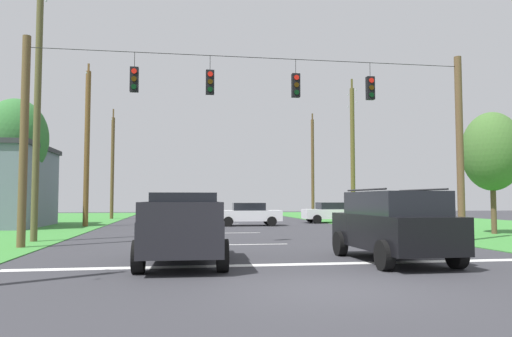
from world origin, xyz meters
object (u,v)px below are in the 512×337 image
Objects in this scene: pickup_truck at (183,228)px; tree_roadside_far_right at (492,152)px; suv_black at (393,224)px; utility_pole_mid_left at (37,107)px; overhead_signal_span at (257,133)px; utility_pole_mid_right at (353,152)px; distant_car_crossing_white at (249,214)px; utility_pole_far_right at (313,167)px; tree_roadside_right at (15,139)px; distant_car_oncoming at (332,212)px; utility_pole_distant_right at (112,166)px; utility_pole_far_left at (87,147)px.

tree_roadside_far_right reaches higher than pickup_truck.
utility_pole_mid_left is at bearing 145.09° from suv_black.
utility_pole_mid_right is (9.50, 15.18, 0.84)m from overhead_signal_span.
tree_roadside_far_right reaches higher than distant_car_crossing_white.
utility_pole_far_right reaches higher than tree_roadside_right.
suv_black is 19.36m from distant_car_crossing_white.
utility_pole_mid_left reaches higher than suv_black.
overhead_signal_span reaches higher than distant_car_oncoming.
utility_pole_distant_right is at bearing 90.05° from utility_pole_mid_left.
utility_pole_mid_left is at bearing -141.04° from distant_car_oncoming.
tree_roadside_far_right is at bearing -20.52° from tree_roadside_right.
utility_pole_mid_left reaches higher than overhead_signal_span.
utility_pole_far_right is 1.62× the size of tree_roadside_far_right.
suv_black is at bearing -135.74° from tree_roadside_far_right.
utility_pole_mid_right is at bearing -91.06° from utility_pole_far_right.
utility_pole_far_right reaches higher than distant_car_crossing_white.
distant_car_oncoming is (5.31, 22.22, -0.27)m from suv_black.
suv_black is 0.60× the size of tree_roadside_right.
suv_black is at bearing -58.83° from utility_pole_far_left.
tree_roadside_far_right is at bearing -46.41° from utility_pole_distant_right.
utility_pole_mid_right is 1.32× the size of tree_roadside_right.
utility_pole_far_left is at bearing 121.17° from suv_black.
utility_pole_far_left is at bearing 107.68° from pickup_truck.
tree_roadside_far_right is at bearing 3.02° from utility_pole_mid_left.
distant_car_crossing_white and distant_car_oncoming have the same top height.
utility_pole_mid_left is (-8.90, 2.55, 1.26)m from overhead_signal_span.
utility_pole_far_left is 12.46m from utility_pole_distant_right.
utility_pole_far_left reaches higher than tree_roadside_far_right.
pickup_truck is 19.09m from distant_car_crossing_white.
pickup_truck is at bearing -117.51° from distant_car_oncoming.
distant_car_crossing_white is 11.40m from utility_pole_far_left.
overhead_signal_span is 7.28m from suv_black.
pickup_truck is 20.32m from utility_pole_far_left.
overhead_signal_span is at bearing -96.76° from distant_car_crossing_white.
distant_car_crossing_white is at bearing -2.08° from utility_pole_far_left.
tree_roadside_right is at bearing 111.27° from utility_pole_mid_left.
overhead_signal_span is 1.52× the size of utility_pole_mid_left.
utility_pole_distant_right reaches higher than tree_roadside_right.
utility_pole_mid_right reaches higher than pickup_truck.
pickup_truck is 0.55× the size of utility_pole_distant_right.
pickup_truck is 1.25× the size of distant_car_crossing_white.
utility_pole_far_right reaches higher than utility_pole_distant_right.
utility_pole_far_left is (-0.02, 11.39, -0.47)m from utility_pole_mid_left.
suv_black is at bearing -7.28° from pickup_truck.
distant_car_oncoming is 0.41× the size of utility_pole_far_left.
overhead_signal_span is 2.84× the size of tree_roadside_far_right.
utility_pole_mid_left is 11.58m from tree_roadside_right.
distant_car_oncoming is at bearing -97.76° from utility_pole_far_right.
utility_pole_mid_left is 1.44× the size of tree_roadside_right.
utility_pole_far_left is at bearing 90.08° from utility_pole_mid_left.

